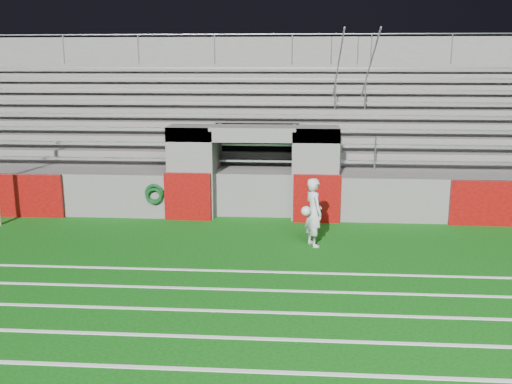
{
  "coord_description": "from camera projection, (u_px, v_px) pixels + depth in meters",
  "views": [
    {
      "loc": [
        1.2,
        -12.4,
        4.36
      ],
      "look_at": [
        0.2,
        1.8,
        1.1
      ],
      "focal_mm": 40.0,
      "sensor_mm": 36.0,
      "label": 1
    }
  ],
  "objects": [
    {
      "name": "field_markings",
      "position": [
        209.0,
        370.0,
        8.25
      ],
      "size": [
        28.0,
        8.09,
        0.01
      ],
      "color": "white",
      "rests_on": "ground"
    },
    {
      "name": "hose_coil",
      "position": [
        154.0,
        194.0,
        15.99
      ],
      "size": [
        0.54,
        0.15,
        0.58
      ],
      "color": "#0B3817",
      "rests_on": "ground"
    },
    {
      "name": "ground",
      "position": [
        242.0,
        256.0,
        13.11
      ],
      "size": [
        90.0,
        90.0,
        0.0
      ],
      "primitive_type": "plane",
      "color": "#0C4D0E",
      "rests_on": "ground"
    },
    {
      "name": "stadium_structure",
      "position": [
        263.0,
        143.0,
        20.53
      ],
      "size": [
        26.0,
        8.48,
        5.42
      ],
      "color": "#5A5755",
      "rests_on": "ground"
    },
    {
      "name": "goalkeeper_with_ball",
      "position": [
        313.0,
        212.0,
        13.67
      ],
      "size": [
        0.62,
        0.72,
        1.67
      ],
      "color": "silver",
      "rests_on": "ground"
    }
  ]
}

